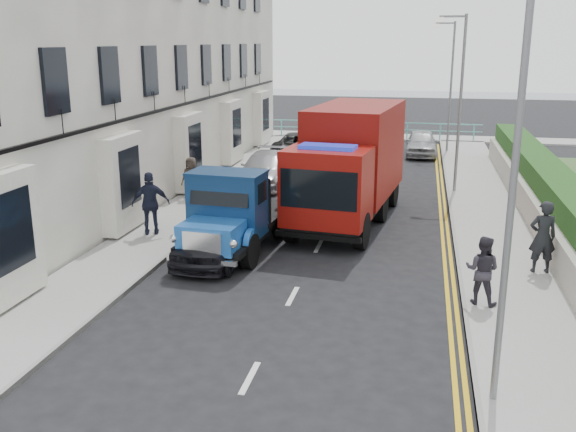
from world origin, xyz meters
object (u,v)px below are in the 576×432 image
Objects in this scene: lamp_near at (506,175)px; lamp_far at (449,79)px; red_lorry at (350,161)px; pedestrian_east_near at (543,237)px; lamp_mid at (458,94)px; bedford_lorry at (230,218)px; parked_car_front at (219,235)px.

lamp_far is (0.00, 26.00, 0.00)m from lamp_near.
pedestrian_east_near is (5.54, -4.39, -0.99)m from red_lorry.
bedford_lorry is (-6.53, -9.33, -2.86)m from lamp_mid.
bedford_lorry is at bearing 134.40° from lamp_near.
red_lorry is at bearing -103.65° from lamp_far.
lamp_mid reaches higher than red_lorry.
pedestrian_east_near is at bearing -84.31° from lamp_far.
lamp_near is 1.00× the size of lamp_mid.
bedford_lorry is (-6.53, -19.33, -2.86)m from lamp_far.
lamp_mid is 1.00× the size of lamp_far.
lamp_near is 1.00× the size of lamp_far.
lamp_mid is 1.31× the size of bedford_lorry.
pedestrian_east_near is (1.92, -9.30, -2.91)m from lamp_mid.
lamp_near is 9.84m from parked_car_front.
lamp_far is 19.61m from pedestrian_east_near.
lamp_near is at bearing -41.18° from bedford_lorry.
pedestrian_east_near is at bearing 4.81° from parked_car_front.
lamp_near reaches higher than parked_car_front.
lamp_near reaches higher than red_lorry.
lamp_near is at bearing -90.00° from lamp_mid.
lamp_mid is at bearing -90.00° from lamp_far.
bedford_lorry reaches higher than parked_car_front.
lamp_near is at bearing -40.66° from parked_car_front.
lamp_far is at bearing 73.37° from parked_car_front.
red_lorry is (2.91, 4.42, 0.93)m from bedford_lorry.
bedford_lorry is 5.38m from red_lorry.
lamp_far is 20.60m from bedford_lorry.
bedford_lorry is 0.70× the size of red_lorry.
lamp_mid is 9.93m from pedestrian_east_near.
pedestrian_east_near is at bearing -78.32° from lamp_mid.
lamp_far is 21.06m from parked_car_front.
lamp_mid is at bearing 60.28° from red_lorry.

